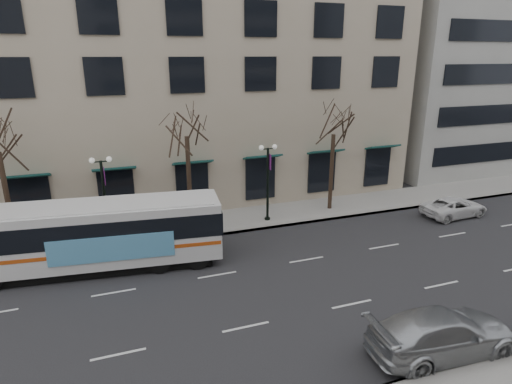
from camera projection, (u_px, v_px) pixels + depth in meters
name	position (u px, v px, depth m)	size (l,w,h in m)	color
ground	(230.00, 298.00, 19.57)	(160.00, 160.00, 0.00)	black
sidewalk_far	(263.00, 216.00, 29.21)	(80.00, 4.00, 0.15)	gray
building_hotel	(129.00, 36.00, 34.05)	(40.00, 20.00, 24.00)	tan
tree_far_mid	(186.00, 120.00, 25.32)	(3.60, 3.60, 8.55)	black
tree_far_right	(334.00, 120.00, 28.67)	(3.60, 3.60, 8.06)	black
lamp_post_left	(105.00, 196.00, 24.41)	(1.22, 0.45, 5.21)	black
lamp_post_right	(268.00, 179.00, 27.61)	(1.22, 0.45, 5.21)	black
city_bus	(94.00, 234.00, 21.73)	(13.25, 4.32, 3.53)	silver
silver_car	(443.00, 333.00, 15.80)	(2.35, 5.78, 1.68)	#A7ABAF
white_pickup	(454.00, 207.00, 29.34)	(2.16, 4.67, 1.30)	white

